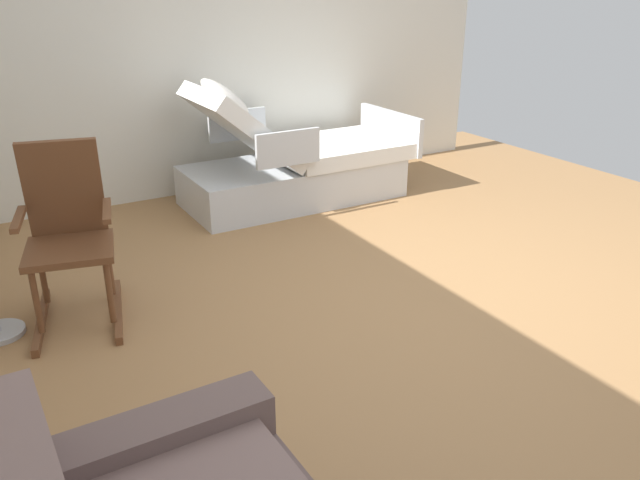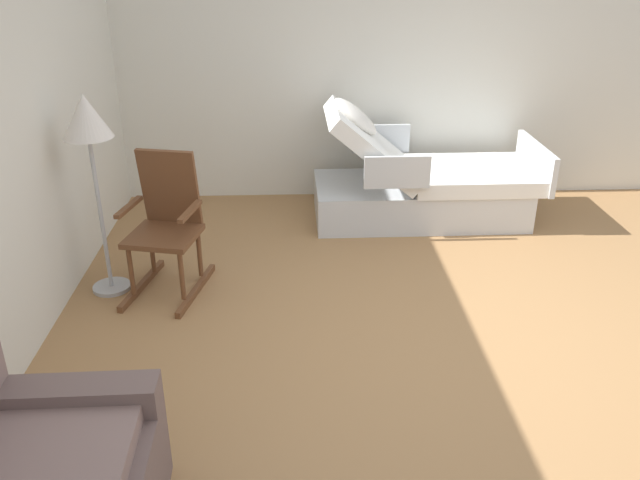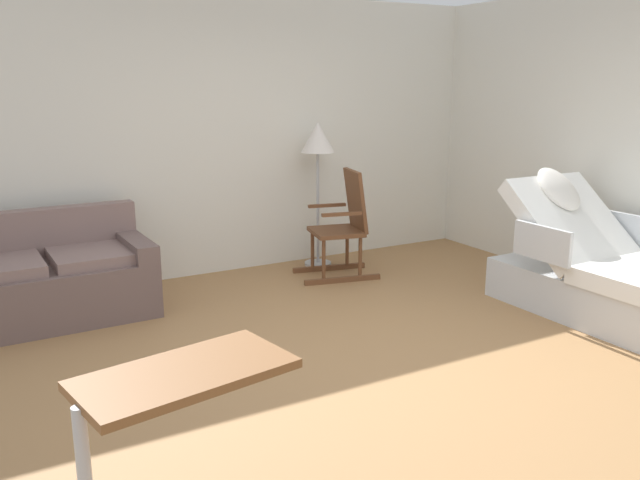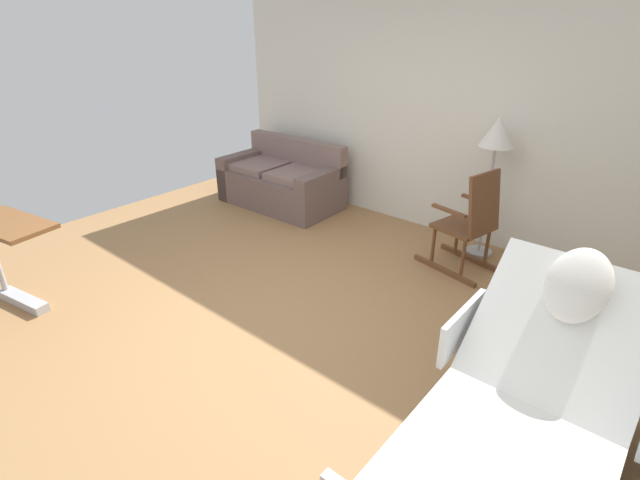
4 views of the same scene
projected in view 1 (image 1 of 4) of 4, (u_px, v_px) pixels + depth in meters
The scene contains 4 objects.
ground_plane at pixel (417, 297), 4.04m from camera, with size 6.92×6.92×0.00m, color #9E7247.
side_wall at pixel (234, 41), 5.78m from camera, with size 0.10×5.46×2.70m, color silver.
hospital_bed at pixel (294, 166), 5.71m from camera, with size 1.05×2.07×1.19m.
rocking_chair at pixel (69, 236), 3.66m from camera, with size 0.84×0.63×1.05m.
Camera 1 is at (-2.80, 2.33, 1.88)m, focal length 35.58 mm.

